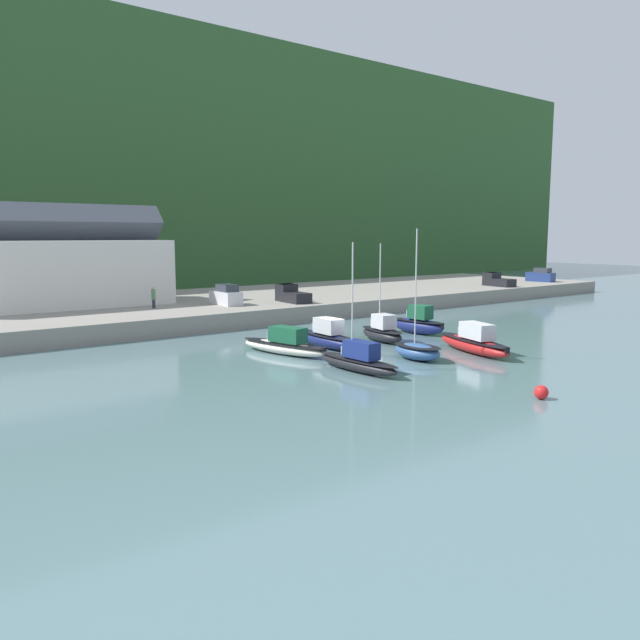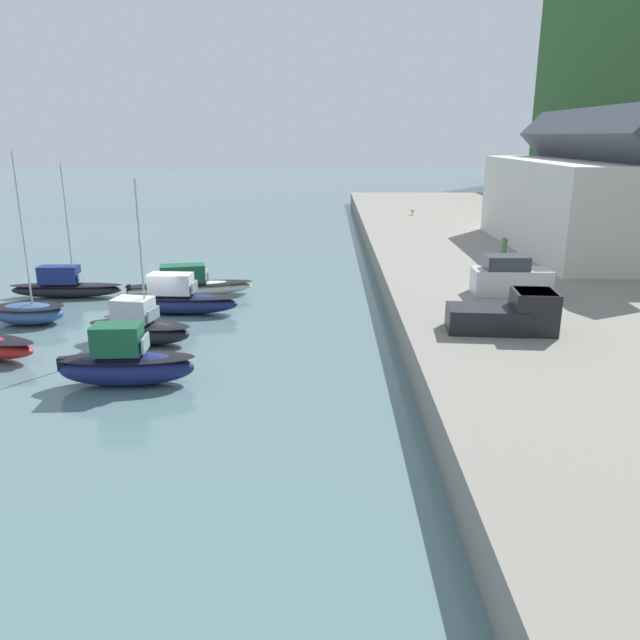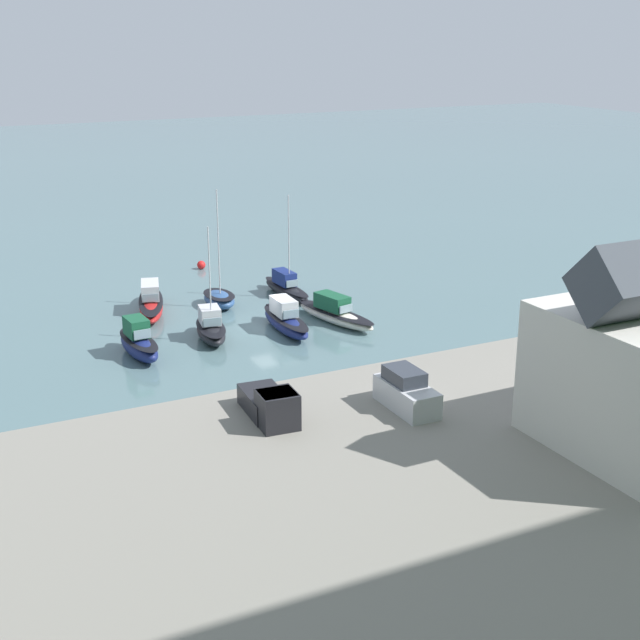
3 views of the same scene
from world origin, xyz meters
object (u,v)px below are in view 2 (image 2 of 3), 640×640
(moored_boat_4, at_px, (65,286))
(moored_boat_0, at_px, (188,285))
(moored_boat_3, at_px, (125,363))
(moored_boat_5, at_px, (28,312))
(person_on_quay, at_px, (504,251))
(moored_boat_2, at_px, (139,327))
(moored_boat_1, at_px, (177,299))
(parked_car_1, at_px, (510,278))
(dog_on_quay, at_px, (413,211))
(pickup_truck_1, at_px, (511,314))

(moored_boat_4, bearing_deg, moored_boat_0, 90.67)
(moored_boat_3, relative_size, moored_boat_5, 0.62)
(person_on_quay, bearing_deg, moored_boat_0, -85.84)
(moored_boat_0, distance_m, moored_boat_5, 9.94)
(moored_boat_2, xyz_separation_m, moored_boat_5, (-3.33, -7.20, -0.20))
(moored_boat_1, height_order, moored_boat_4, moored_boat_4)
(moored_boat_0, height_order, parked_car_1, parked_car_1)
(person_on_quay, distance_m, dog_on_quay, 28.38)
(parked_car_1, distance_m, pickup_truck_1, 7.26)
(moored_boat_1, height_order, moored_boat_5, moored_boat_5)
(parked_car_1, bearing_deg, dog_on_quay, -178.05)
(parked_car_1, xyz_separation_m, person_on_quay, (-7.31, 1.62, 0.18))
(moored_boat_3, relative_size, moored_boat_4, 0.69)
(moored_boat_4, height_order, moored_boat_5, moored_boat_5)
(parked_car_1, relative_size, pickup_truck_1, 0.87)
(moored_boat_2, distance_m, person_on_quay, 24.16)
(moored_boat_4, height_order, parked_car_1, moored_boat_4)
(pickup_truck_1, bearing_deg, moored_boat_1, -112.04)
(moored_boat_2, distance_m, moored_boat_3, 5.60)
(moored_boat_1, bearing_deg, parked_car_1, 87.50)
(moored_boat_5, height_order, pickup_truck_1, moored_boat_5)
(dog_on_quay, bearing_deg, parked_car_1, 123.53)
(moored_boat_4, relative_size, person_on_quay, 3.96)
(moored_boat_3, xyz_separation_m, pickup_truck_1, (-2.38, 16.75, 1.53))
(moored_boat_3, distance_m, dog_on_quay, 48.42)
(moored_boat_5, xyz_separation_m, person_on_quay, (-7.88, 28.52, 2.12))
(moored_boat_3, distance_m, person_on_quay, 26.33)
(moored_boat_3, xyz_separation_m, moored_boat_5, (-8.82, -8.25, -0.31))
(moored_boat_3, xyz_separation_m, dog_on_quay, (-44.97, 17.92, 1.17))
(moored_boat_4, bearing_deg, pickup_truck_1, 61.95)
(moored_boat_0, bearing_deg, moored_boat_1, -10.19)
(pickup_truck_1, distance_m, person_on_quay, 14.75)
(moored_boat_0, xyz_separation_m, dog_on_quay, (-29.79, 18.54, 1.40))
(moored_boat_2, bearing_deg, moored_boat_0, -172.32)
(moored_boat_5, bearing_deg, dog_on_quay, 146.09)
(moored_boat_1, bearing_deg, dog_on_quay, 154.03)
(moored_boat_1, height_order, moored_boat_2, moored_boat_2)
(moored_boat_1, bearing_deg, moored_boat_4, -112.52)
(person_on_quay, relative_size, dog_on_quay, 2.56)
(moored_boat_2, height_order, moored_boat_4, moored_boat_4)
(moored_boat_0, distance_m, moored_boat_4, 8.00)
(moored_boat_1, xyz_separation_m, moored_boat_4, (-3.81, -8.20, -0.12))
(moored_boat_5, relative_size, dog_on_quay, 11.24)
(moored_boat_4, distance_m, person_on_quay, 29.01)
(moored_boat_0, bearing_deg, parked_car_1, 60.21)
(moored_boat_2, xyz_separation_m, moored_boat_4, (-9.32, -7.56, -0.12))
(moored_boat_5, bearing_deg, moored_boat_2, 67.20)
(moored_boat_5, bearing_deg, moored_boat_4, -174.56)
(moored_boat_1, distance_m, moored_boat_2, 5.55)
(moored_boat_1, xyz_separation_m, moored_boat_5, (2.19, -7.84, -0.20))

